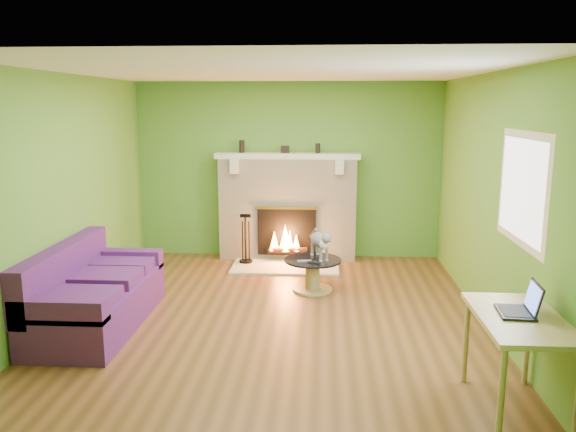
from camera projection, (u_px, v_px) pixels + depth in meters
The scene contains 22 objects.
floor at pixel (275, 314), 6.17m from camera, with size 5.00×5.00×0.00m, color #553418.
ceiling at pixel (273, 71), 5.67m from camera, with size 5.00×5.00×0.00m, color white.
wall_back at pixel (288, 171), 8.37m from camera, with size 5.00×5.00×0.00m, color #528F2E.
wall_front at pixel (239, 264), 3.47m from camera, with size 5.00×5.00×0.00m, color #528F2E.
wall_left at pixel (67, 196), 6.06m from camera, with size 5.00×5.00×0.00m, color #528F2E.
wall_right at pixel (491, 200), 5.79m from camera, with size 5.00×5.00×0.00m, color #528F2E.
window_frame at pixel (522, 189), 4.86m from camera, with size 1.20×1.20×0.00m, color silver.
window_pane at pixel (521, 189), 4.86m from camera, with size 1.06×1.06×0.00m, color white.
fireplace at pixel (288, 208), 8.29m from camera, with size 2.10×0.46×1.58m.
hearth at pixel (285, 267), 7.93m from camera, with size 1.50×0.75×0.03m, color beige.
mantel at pixel (287, 156), 8.12m from camera, with size 2.10×0.28×0.08m, color beige.
sofa at pixel (93, 295), 5.82m from camera, with size 0.88×1.90×0.85m.
coffee_table at pixel (313, 272), 6.94m from camera, with size 0.71×0.71×0.40m.
desk at pixel (519, 328), 4.08m from camera, with size 0.60×1.03×0.76m.
cat at pixel (319, 243), 6.91m from camera, with size 0.22×0.61×0.38m, color slate, non-canonical shape.
remote_silver at pixel (304, 261), 6.79m from camera, with size 0.17×0.04×0.02m, color gray.
remote_black at pixel (314, 263), 6.72m from camera, with size 0.16×0.04×0.02m, color black.
laptop at pixel (516, 298), 4.08m from camera, with size 0.28×0.32×0.24m, color black, non-canonical shape.
fire_tools at pixel (246, 238), 8.04m from camera, with size 0.19×0.19×0.71m, color black, non-canonical shape.
mantel_vase_left at pixel (242, 146), 8.17m from camera, with size 0.08×0.08×0.18m, color black.
mantel_vase_right at pixel (318, 148), 8.10m from camera, with size 0.07×0.07×0.14m, color black.
mantel_box at pixel (285, 149), 8.14m from camera, with size 0.12×0.08×0.10m, color black.
Camera 1 is at (0.51, -5.83, 2.27)m, focal length 35.00 mm.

